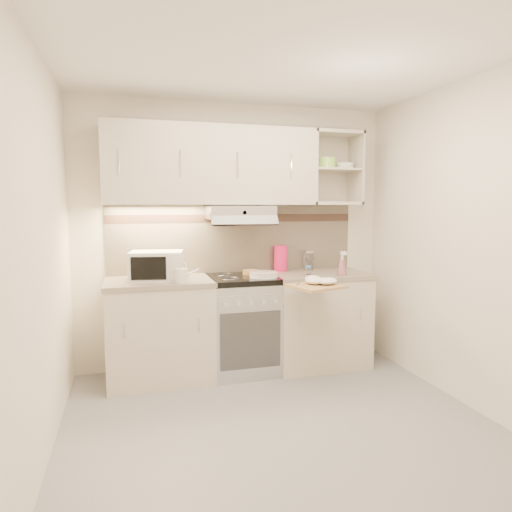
% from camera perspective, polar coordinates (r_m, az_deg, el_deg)
% --- Properties ---
extents(ground, '(3.00, 3.00, 0.00)m').
position_cam_1_polar(ground, '(3.43, 3.05, -20.37)').
color(ground, gray).
rests_on(ground, ground).
extents(room_shell, '(3.04, 2.84, 2.52)m').
position_cam_1_polar(room_shell, '(3.42, 1.27, 7.74)').
color(room_shell, silver).
rests_on(room_shell, ground).
extents(base_cabinet_left, '(0.90, 0.60, 0.86)m').
position_cam_1_polar(base_cabinet_left, '(4.16, -11.91, -9.31)').
color(base_cabinet_left, beige).
rests_on(base_cabinet_left, ground).
extents(worktop_left, '(0.92, 0.62, 0.04)m').
position_cam_1_polar(worktop_left, '(4.07, -12.06, -3.19)').
color(worktop_left, gray).
rests_on(worktop_left, base_cabinet_left).
extents(base_cabinet_right, '(0.90, 0.60, 0.86)m').
position_cam_1_polar(base_cabinet_right, '(4.51, 7.68, -8.02)').
color(base_cabinet_right, beige).
rests_on(base_cabinet_right, ground).
extents(worktop_right, '(0.92, 0.62, 0.04)m').
position_cam_1_polar(worktop_right, '(4.42, 7.77, -2.35)').
color(worktop_right, gray).
rests_on(worktop_right, base_cabinet_right).
extents(electric_range, '(0.60, 0.60, 0.90)m').
position_cam_1_polar(electric_range, '(4.27, -1.71, -8.49)').
color(electric_range, '#B7B7BC').
rests_on(electric_range, ground).
extents(microwave, '(0.49, 0.40, 0.25)m').
position_cam_1_polar(microwave, '(4.03, -12.31, -1.20)').
color(microwave, silver).
rests_on(microwave, worktop_left).
extents(watering_can, '(0.22, 0.11, 0.19)m').
position_cam_1_polar(watering_can, '(3.85, -9.27, -2.36)').
color(watering_can, silver).
rests_on(watering_can, worktop_left).
extents(plate_stack, '(0.26, 0.26, 0.05)m').
position_cam_1_polar(plate_stack, '(4.10, 0.97, -2.34)').
color(plate_stack, white).
rests_on(plate_stack, electric_range).
extents(bread_loaf, '(0.15, 0.15, 0.04)m').
position_cam_1_polar(bread_loaf, '(4.29, -0.64, -2.03)').
color(bread_loaf, '#A98441').
rests_on(bread_loaf, electric_range).
extents(pink_pitcher, '(0.14, 0.13, 0.26)m').
position_cam_1_polar(pink_pitcher, '(4.47, 3.08, -0.28)').
color(pink_pitcher, '#E11857').
rests_on(pink_pitcher, worktop_right).
extents(glass_jar, '(0.10, 0.10, 0.19)m').
position_cam_1_polar(glass_jar, '(4.58, 6.59, -0.55)').
color(glass_jar, white).
rests_on(glass_jar, worktop_right).
extents(spice_jar, '(0.05, 0.05, 0.08)m').
position_cam_1_polar(spice_jar, '(4.29, 6.58, -1.76)').
color(spice_jar, white).
rests_on(spice_jar, worktop_right).
extents(spray_bottle, '(0.09, 0.09, 0.24)m').
position_cam_1_polar(spray_bottle, '(4.26, 10.70, -1.19)').
color(spray_bottle, pink).
rests_on(spray_bottle, worktop_right).
extents(cutting_board, '(0.49, 0.47, 0.02)m').
position_cam_1_polar(cutting_board, '(3.85, 7.50, -3.77)').
color(cutting_board, '#A77554').
rests_on(cutting_board, base_cabinet_right).
extents(dish_towel, '(0.34, 0.32, 0.07)m').
position_cam_1_polar(dish_towel, '(3.89, 7.70, -2.95)').
color(dish_towel, white).
rests_on(dish_towel, cutting_board).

